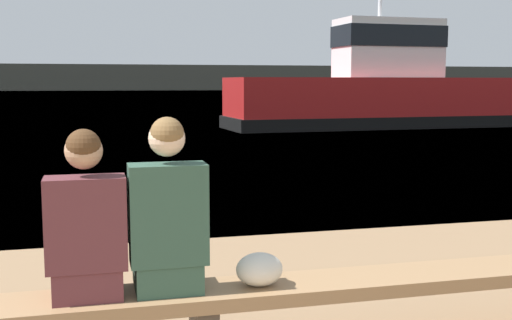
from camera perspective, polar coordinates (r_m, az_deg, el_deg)
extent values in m
plane|color=teal|center=(126.53, -14.24, 6.00)|extent=(240.00, 240.00, 0.00)
cube|color=#4C4C42|center=(132.88, -14.28, 7.12)|extent=(600.00, 12.00, 5.01)
cube|color=#8E6B47|center=(3.73, -4.69, -11.94)|extent=(8.30, 0.41, 0.08)
cube|color=#56282D|center=(3.72, -14.70, -10.16)|extent=(0.37, 0.40, 0.17)
cube|color=#56282D|center=(3.54, -14.87, -5.44)|extent=(0.42, 0.22, 0.50)
sphere|color=tan|center=(3.48, -15.07, 0.81)|extent=(0.20, 0.20, 0.20)
sphere|color=#472D19|center=(3.46, -15.09, 1.20)|extent=(0.18, 0.18, 0.18)
cube|color=#2D4C3D|center=(3.74, -7.90, -9.90)|extent=(0.37, 0.40, 0.17)
cube|color=#2D4C3D|center=(3.55, -7.82, -4.77)|extent=(0.42, 0.22, 0.55)
sphere|color=beige|center=(3.49, -7.93, 1.93)|extent=(0.20, 0.20, 0.20)
sphere|color=brown|center=(3.48, -7.91, 2.32)|extent=(0.18, 0.18, 0.18)
ellipsoid|color=beige|center=(3.73, 0.30, -9.70)|extent=(0.27, 0.22, 0.19)
cube|color=#A81919|center=(23.74, 10.43, 5.05)|extent=(10.74, 3.31, 1.79)
cube|color=black|center=(23.77, 10.39, 3.42)|extent=(10.95, 3.44, 0.43)
cube|color=silver|center=(24.01, 11.67, 9.67)|extent=(3.79, 1.86, 2.09)
cube|color=black|center=(24.03, 11.70, 10.66)|extent=(3.87, 1.92, 0.75)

